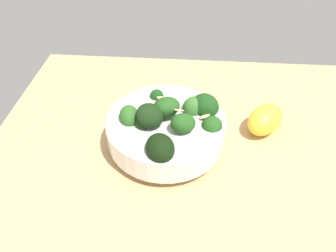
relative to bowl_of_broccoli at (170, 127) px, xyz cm
name	(u,v)px	position (x,y,z in cm)	size (l,w,h in cm)	color
ground_plane	(186,177)	(-2.96, 5.18, -5.61)	(64.99, 64.99, 3.48)	tan
bowl_of_broccoli	(170,127)	(0.00, 0.00, 0.00)	(18.79, 19.12, 9.65)	white
lemon_wedge	(267,119)	(-16.06, -4.78, -1.46)	(7.57, 4.88, 4.82)	yellow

